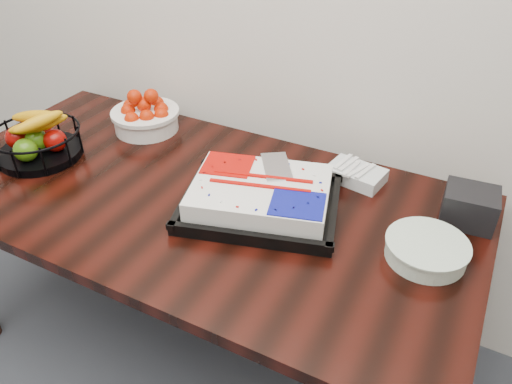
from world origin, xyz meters
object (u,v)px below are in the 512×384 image
at_px(fruit_basket, 37,140).
at_px(plate_stack, 426,250).
at_px(table, 196,214).
at_px(tangerine_bowl, 145,113).
at_px(napkin_box, 469,206).
at_px(cake_tray, 261,197).

xyz_separation_m(fruit_basket, plate_stack, (1.34, 0.09, -0.04)).
distance_m(table, plate_stack, 0.74).
bearing_deg(tangerine_bowl, plate_stack, -12.43).
bearing_deg(fruit_basket, table, 5.59).
xyz_separation_m(table, napkin_box, (0.80, 0.25, 0.14)).
relative_size(table, plate_stack, 8.01).
relative_size(table, tangerine_bowl, 6.87).
xyz_separation_m(plate_stack, napkin_box, (0.07, 0.22, 0.03)).
relative_size(cake_tray, fruit_basket, 1.79).
bearing_deg(tangerine_bowl, table, -35.04).
distance_m(cake_tray, plate_stack, 0.50).
bearing_deg(cake_tray, napkin_box, 21.55).
bearing_deg(plate_stack, napkin_box, 71.50).
height_order(tangerine_bowl, plate_stack, tangerine_bowl).
bearing_deg(cake_tray, tangerine_bowl, 158.00).
bearing_deg(table, cake_tray, 7.18).
distance_m(plate_stack, napkin_box, 0.23).
relative_size(cake_tray, napkin_box, 3.68).
bearing_deg(fruit_basket, cake_tray, 6.02).
height_order(table, fruit_basket, fruit_basket).
height_order(cake_tray, fruit_basket, fruit_basket).
height_order(fruit_basket, napkin_box, fruit_basket).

